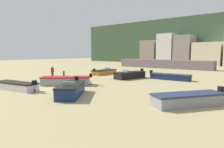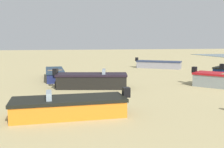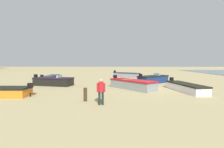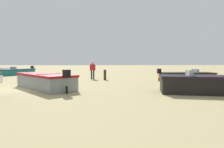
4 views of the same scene
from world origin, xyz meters
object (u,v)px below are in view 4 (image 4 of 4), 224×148
Objects in this scene: boat_orange_0 at (186,77)px; mooring_post_near_water at (105,75)px; boat_teal_5 at (18,72)px; boat_black_2 at (205,84)px; beach_walker_foreground at (93,69)px; boat_grey_4 at (45,81)px.

mooring_post_near_water is (-1.34, -6.77, 0.08)m from boat_orange_0.
boat_teal_5 is at bearing -123.93° from mooring_post_near_water.
boat_orange_0 is at bearing -3.80° from boat_black_2.
boat_teal_5 is 5.07× the size of mooring_post_near_water.
mooring_post_near_water is at bearing -101.82° from boat_orange_0.
boat_black_2 reaches higher than boat_orange_0.
boat_black_2 is at bearing 160.29° from boat_teal_5.
boat_black_2 is 2.93× the size of beach_walker_foreground.
boat_grey_4 is (3.89, -10.46, 0.08)m from boat_orange_0.
boat_grey_4 is (-2.19, -8.66, -0.01)m from boat_black_2.
mooring_post_near_water is at bearing 46.46° from boat_black_2.
beach_walker_foreground is at bearing -129.41° from mooring_post_near_water.
boat_orange_0 is 0.98× the size of boat_black_2.
boat_teal_5 is at bearing -40.80° from beach_walker_foreground.
boat_teal_5 is (-12.40, -6.96, -0.07)m from boat_grey_4.
boat_orange_0 is 1.02× the size of boat_teal_5.
boat_grey_4 is 6.69m from beach_walker_foreground.
boat_grey_4 reaches higher than boat_orange_0.
boat_grey_4 is at bearing 142.65° from boat_teal_5.
boat_orange_0 reaches higher than mooring_post_near_water.
beach_walker_foreground is at bearing -106.69° from boat_orange_0.
boat_orange_0 is 5.15× the size of mooring_post_near_water.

